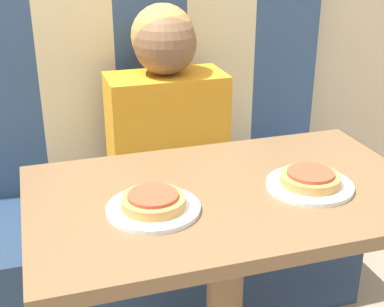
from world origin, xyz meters
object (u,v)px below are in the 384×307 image
at_px(person, 166,109).
at_px(pizza_right, 310,178).
at_px(pizza_left, 153,201).
at_px(plate_right, 309,185).
at_px(plate_left, 153,209).

height_order(person, pizza_right, person).
bearing_deg(pizza_left, plate_right, 0.00).
bearing_deg(plate_right, plate_left, 180.00).
xyz_separation_m(person, plate_left, (-0.20, -0.66, -0.01)).
bearing_deg(pizza_right, plate_left, 180.00).
xyz_separation_m(person, pizza_left, (-0.20, -0.66, 0.01)).
distance_m(person, pizza_left, 0.69).
distance_m(plate_right, pizza_right, 0.02).
bearing_deg(person, pizza_left, -107.10).
bearing_deg(pizza_right, pizza_left, 180.00).
height_order(plate_left, pizza_left, pizza_left).
bearing_deg(plate_left, pizza_left, -175.24).
bearing_deg(pizza_left, person, 72.90).
relative_size(plate_left, pizza_left, 1.45).
xyz_separation_m(person, plate_right, (0.20, -0.66, -0.01)).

